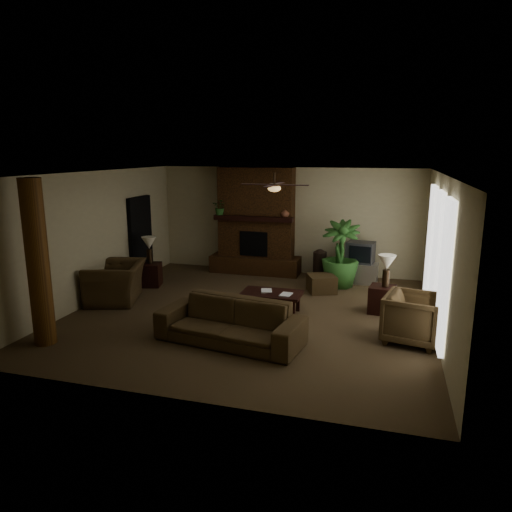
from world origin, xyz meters
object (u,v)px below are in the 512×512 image
(tv_stand, at_px, (360,273))
(lamp_left, at_px, (149,245))
(side_table_left, at_px, (150,275))
(sofa, at_px, (230,315))
(armchair_right, at_px, (413,316))
(armchair_left, at_px, (116,276))
(floor_plant, at_px, (340,268))
(lamp_right, at_px, (387,265))
(floor_vase, at_px, (320,262))
(side_table_right, at_px, (382,299))
(coffee_table, at_px, (271,295))
(log_column, at_px, (38,263))
(ottoman, at_px, (322,284))

(tv_stand, height_order, lamp_left, lamp_left)
(tv_stand, bearing_deg, side_table_left, -157.27)
(sofa, height_order, armchair_right, sofa)
(armchair_left, bearing_deg, floor_plant, 100.11)
(lamp_right, bearing_deg, floor_vase, 126.24)
(lamp_left, bearing_deg, lamp_right, -5.44)
(floor_plant, height_order, side_table_left, floor_plant)
(sofa, relative_size, side_table_right, 4.54)
(tv_stand, distance_m, side_table_right, 2.23)
(armchair_left, xyz_separation_m, floor_vase, (4.00, 3.04, -0.14))
(tv_stand, xyz_separation_m, lamp_right, (0.62, -2.15, 0.75))
(coffee_table, relative_size, side_table_right, 2.18)
(tv_stand, relative_size, lamp_left, 1.31)
(sofa, bearing_deg, lamp_right, 51.14)
(side_table_left, bearing_deg, tv_stand, 18.93)
(log_column, distance_m, lamp_left, 3.72)
(lamp_left, bearing_deg, armchair_left, -94.87)
(tv_stand, height_order, side_table_right, side_table_right)
(side_table_right, bearing_deg, floor_vase, 125.40)
(side_table_right, distance_m, lamp_right, 0.73)
(sofa, relative_size, coffee_table, 2.08)
(floor_vase, xyz_separation_m, side_table_left, (-3.87, -1.77, -0.16))
(armchair_right, relative_size, ottoman, 1.56)
(tv_stand, xyz_separation_m, lamp_left, (-4.91, -1.63, 0.75))
(side_table_left, bearing_deg, armchair_left, -95.85)
(log_column, height_order, armchair_right, log_column)
(log_column, bearing_deg, lamp_right, 29.72)
(side_table_right, bearing_deg, lamp_right, 5.09)
(sofa, bearing_deg, tv_stand, 75.84)
(ottoman, distance_m, floor_plant, 0.73)
(floor_vase, relative_size, floor_plant, 0.48)
(armchair_left, xyz_separation_m, side_table_right, (5.60, 0.80, -0.29))
(floor_plant, bearing_deg, tv_stand, 45.91)
(armchair_left, xyz_separation_m, lamp_left, (0.11, 1.33, 0.43))
(ottoman, height_order, lamp_left, lamp_left)
(lamp_left, bearing_deg, floor_plant, 14.48)
(armchair_left, distance_m, coffee_table, 3.45)
(floor_vase, height_order, floor_plant, floor_plant)
(sofa, height_order, floor_plant, sofa)
(armchair_left, relative_size, lamp_right, 2.00)
(armchair_left, bearing_deg, lamp_right, 79.69)
(ottoman, distance_m, tv_stand, 1.34)
(side_table_left, bearing_deg, floor_plant, 15.16)
(ottoman, xyz_separation_m, tv_stand, (0.81, 1.07, 0.05))
(armchair_right, relative_size, lamp_right, 1.44)
(log_column, distance_m, armchair_right, 6.35)
(sofa, xyz_separation_m, side_table_left, (-2.99, 2.75, -0.21))
(ottoman, height_order, floor_plant, floor_plant)
(log_column, bearing_deg, armchair_right, 16.13)
(armchair_left, xyz_separation_m, tv_stand, (5.03, 2.96, -0.32))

